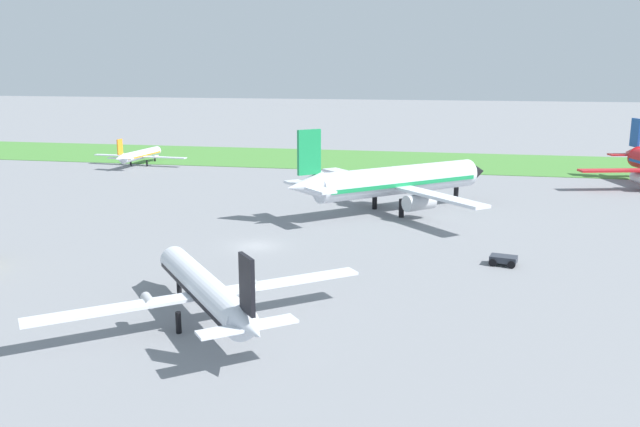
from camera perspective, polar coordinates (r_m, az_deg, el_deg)
The scene contains 6 objects.
ground_plane at distance 68.86m, azimuth -5.50°, elevation -2.77°, with size 600.00×600.00×0.00m, color gray.
grass_taxiway_strip at distance 131.54m, azimuth 2.88°, elevation 4.63°, with size 360.00×28.00×0.08m, color #478438.
airplane_midfield_jet at distance 83.99m, azimuth 6.39°, elevation 2.76°, with size 25.22×24.52×11.00m.
airplane_foreground_turboprop at distance 48.16m, azimuth -9.79°, elevation -6.37°, with size 19.87×17.73×7.28m.
airplane_taxiing_turboprop at distance 127.69m, azimuth -15.13°, elevation 4.87°, with size 18.58×15.91×5.56m.
baggage_cart_near_gate at distance 64.17m, azimuth 15.39°, elevation -3.79°, with size 2.70×2.21×0.90m.
Camera 1 is at (19.80, -63.41, 18.12)m, focal length 37.48 mm.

